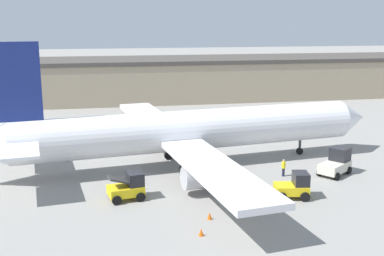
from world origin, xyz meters
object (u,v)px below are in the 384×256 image
at_px(safety_cone_near, 210,216).
at_px(safety_cone_far, 201,232).
at_px(baggage_tug, 336,163).
at_px(belt_loader_truck, 128,187).
at_px(airplane, 182,131).
at_px(pushback_tug, 294,186).
at_px(ground_crew_worker, 284,167).

bearing_deg(safety_cone_near, safety_cone_far, -114.35).
height_order(baggage_tug, belt_loader_truck, baggage_tug).
xyz_separation_m(airplane, pushback_tug, (7.62, -10.36, -2.58)).
distance_m(baggage_tug, safety_cone_far, 18.74).
distance_m(belt_loader_truck, pushback_tug, 13.64).
relative_size(airplane, belt_loader_truck, 13.57).
distance_m(airplane, belt_loader_truck, 10.32).
xyz_separation_m(baggage_tug, safety_cone_near, (-14.16, -8.15, -0.85)).
distance_m(ground_crew_worker, belt_loader_truck, 14.99).
bearing_deg(safety_cone_near, airplane, 89.15).
height_order(belt_loader_truck, safety_cone_near, belt_loader_truck).
relative_size(belt_loader_truck, safety_cone_far, 5.65).
bearing_deg(airplane, baggage_tug, -28.64).
distance_m(airplane, safety_cone_near, 13.79).
distance_m(belt_loader_truck, safety_cone_far, 9.06).
xyz_separation_m(pushback_tug, safety_cone_far, (-8.99, -5.62, -0.73)).
bearing_deg(belt_loader_truck, ground_crew_worker, 1.10).
height_order(airplane, belt_loader_truck, airplane).
relative_size(baggage_tug, belt_loader_truck, 1.25).
bearing_deg(ground_crew_worker, safety_cone_near, -73.35).
height_order(ground_crew_worker, safety_cone_far, ground_crew_worker).
height_order(baggage_tug, safety_cone_far, baggage_tug).
bearing_deg(baggage_tug, airplane, 122.94).
height_order(belt_loader_truck, safety_cone_far, belt_loader_truck).
bearing_deg(safety_cone_far, belt_loader_truck, 119.64).
bearing_deg(pushback_tug, safety_cone_far, -138.53).
bearing_deg(airplane, belt_loader_truck, -133.76).
height_order(ground_crew_worker, belt_loader_truck, belt_loader_truck).
xyz_separation_m(pushback_tug, safety_cone_near, (-7.82, -3.02, -0.73)).
bearing_deg(belt_loader_truck, safety_cone_far, -71.63).
xyz_separation_m(baggage_tug, belt_loader_truck, (-19.80, -2.90, -0.06)).
bearing_deg(belt_loader_truck, airplane, 43.06).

